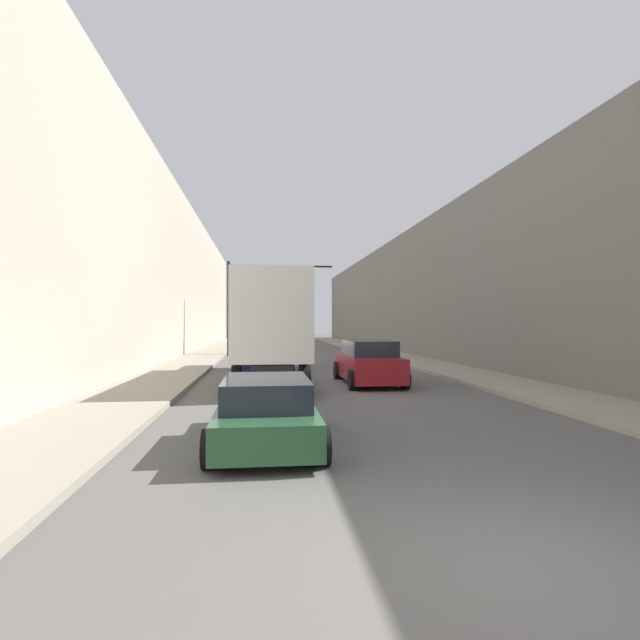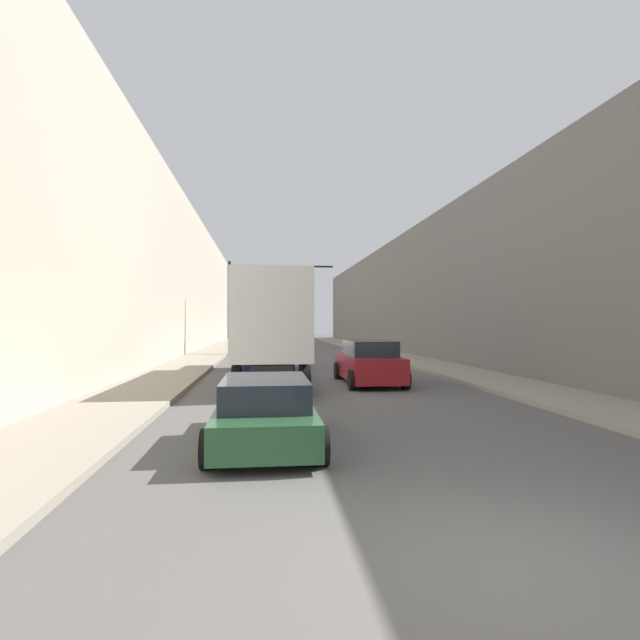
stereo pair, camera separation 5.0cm
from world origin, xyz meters
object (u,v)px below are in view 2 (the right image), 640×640
(semi_truck, at_px, (270,324))
(traffic_signal_gantry, at_px, (255,290))
(suv_car, at_px, (369,363))
(sedan_car, at_px, (265,412))

(semi_truck, relative_size, traffic_signal_gantry, 1.55)
(suv_car, bearing_deg, semi_truck, 154.93)
(sedan_car, relative_size, traffic_signal_gantry, 0.59)
(sedan_car, bearing_deg, semi_truck, 88.94)
(semi_truck, bearing_deg, traffic_signal_gantry, 93.37)
(sedan_car, height_order, traffic_signal_gantry, traffic_signal_gantry)
(sedan_car, xyz_separation_m, traffic_signal_gantry, (-0.70, 26.21, 4.07))
(semi_truck, xyz_separation_m, traffic_signal_gantry, (-0.90, 15.32, 2.42))
(semi_truck, relative_size, suv_car, 2.41)
(semi_truck, relative_size, sedan_car, 2.63)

